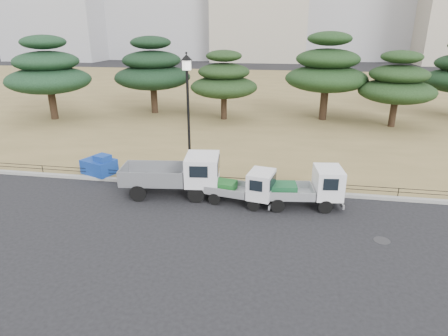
% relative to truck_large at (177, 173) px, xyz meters
% --- Properties ---
extents(ground, '(220.00, 220.00, 0.00)m').
position_rel_truck_large_xyz_m(ground, '(2.15, -1.53, -1.09)').
color(ground, black).
extents(lawn, '(120.00, 56.00, 0.15)m').
position_rel_truck_large_xyz_m(lawn, '(2.15, 29.07, -1.01)').
color(lawn, olive).
rests_on(lawn, ground).
extents(curb, '(120.00, 0.25, 0.16)m').
position_rel_truck_large_xyz_m(curb, '(2.15, 1.07, -1.01)').
color(curb, gray).
rests_on(curb, ground).
extents(truck_large, '(4.67, 2.28, 1.96)m').
position_rel_truck_large_xyz_m(truck_large, '(0.00, 0.00, 0.00)').
color(truck_large, black).
rests_on(truck_large, ground).
extents(truck_kei_front, '(3.24, 1.82, 1.62)m').
position_rel_truck_large_xyz_m(truck_kei_front, '(3.22, -0.43, -0.28)').
color(truck_kei_front, black).
rests_on(truck_kei_front, ground).
extents(truck_kei_rear, '(3.57, 1.85, 1.79)m').
position_rel_truck_large_xyz_m(truck_kei_rear, '(5.97, -0.22, -0.20)').
color(truck_kei_rear, black).
rests_on(truck_kei_rear, ground).
extents(street_lamp, '(0.55, 0.55, 6.16)m').
position_rel_truck_large_xyz_m(street_lamp, '(0.27, 1.37, 3.23)').
color(street_lamp, black).
rests_on(street_lamp, lawn).
extents(pipe_fence, '(38.00, 0.04, 0.40)m').
position_rel_truck_large_xyz_m(pipe_fence, '(2.15, 1.22, -0.65)').
color(pipe_fence, black).
rests_on(pipe_fence, lawn).
extents(tarp_pile, '(1.94, 1.69, 1.08)m').
position_rel_truck_large_xyz_m(tarp_pile, '(-4.75, 1.62, -0.51)').
color(tarp_pile, '#133896').
rests_on(tarp_pile, lawn).
extents(manhole, '(0.60, 0.60, 0.01)m').
position_rel_truck_large_xyz_m(manhole, '(8.65, -2.73, -1.08)').
color(manhole, '#2D2D30').
rests_on(manhole, ground).
extents(pine_west_far, '(6.76, 6.76, 6.83)m').
position_rel_truck_large_xyz_m(pine_west_far, '(-14.72, 13.04, 3.00)').
color(pine_west_far, black).
rests_on(pine_west_far, lawn).
extents(pine_west_near, '(6.70, 6.70, 6.70)m').
position_rel_truck_large_xyz_m(pine_west_near, '(-7.13, 16.90, 2.93)').
color(pine_west_near, black).
rests_on(pine_west_near, lawn).
extents(pine_center_left, '(5.58, 5.58, 5.67)m').
position_rel_truck_large_xyz_m(pine_center_left, '(-0.43, 15.44, 2.33)').
color(pine_center_left, black).
rests_on(pine_center_left, lawn).
extents(pine_center_right, '(6.69, 6.69, 7.09)m').
position_rel_truck_large_xyz_m(pine_center_right, '(7.88, 16.71, 3.17)').
color(pine_center_right, black).
rests_on(pine_center_right, lawn).
extents(pine_east_near, '(5.72, 5.72, 5.77)m').
position_rel_truck_large_xyz_m(pine_east_near, '(13.05, 15.07, 2.39)').
color(pine_east_near, black).
rests_on(pine_east_near, lawn).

